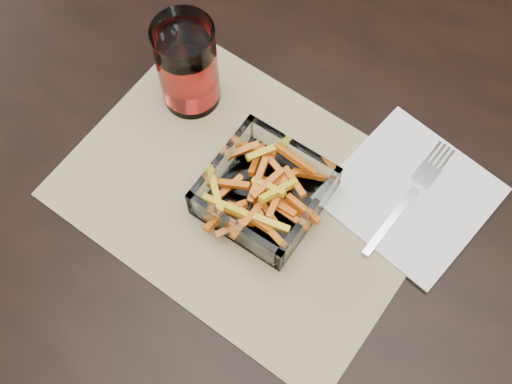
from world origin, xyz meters
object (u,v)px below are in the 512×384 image
(glass_bowl, at_px, (264,193))
(tumbler, at_px, (188,68))
(dining_table, at_px, (346,235))
(fork, at_px, (411,194))

(glass_bowl, bearing_deg, tumbler, 151.11)
(dining_table, relative_size, tumbler, 11.44)
(fork, bearing_deg, glass_bowl, -139.87)
(dining_table, bearing_deg, tumbler, 170.22)
(dining_table, height_order, tumbler, tumbler)
(dining_table, height_order, glass_bowl, glass_bowl)
(dining_table, bearing_deg, fork, 45.09)
(glass_bowl, xyz_separation_m, tumbler, (-0.16, 0.09, 0.04))
(glass_bowl, relative_size, fork, 0.78)
(dining_table, xyz_separation_m, fork, (0.05, 0.05, 0.10))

